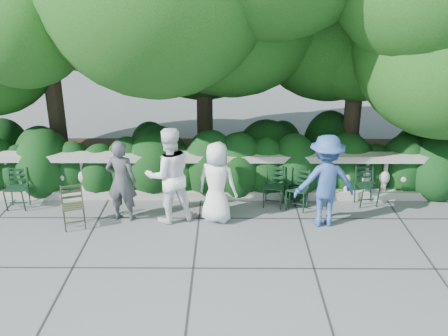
{
  "coord_description": "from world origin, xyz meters",
  "views": [
    {
      "loc": [
        0.06,
        -8.06,
        4.56
      ],
      "look_at": [
        0.0,
        1.0,
        1.0
      ],
      "focal_mm": 40.0,
      "sensor_mm": 36.0,
      "label": 1
    }
  ],
  "objects_px": {
    "chair_f": "(296,208)",
    "person_casual_man": "(169,175)",
    "chair_weathered": "(76,231)",
    "person_older_blue": "(325,181)",
    "chair_e": "(272,209)",
    "person_woman_grey": "(121,181)",
    "chair_d": "(368,208)",
    "person_businessman": "(217,182)",
    "chair_c": "(294,212)",
    "chair_a": "(17,211)"
  },
  "relations": [
    {
      "from": "chair_a",
      "to": "person_older_blue",
      "type": "relative_size",
      "value": 0.47
    },
    {
      "from": "chair_e",
      "to": "chair_d",
      "type": "bearing_deg",
      "value": 15.35
    },
    {
      "from": "chair_d",
      "to": "person_older_blue",
      "type": "bearing_deg",
      "value": -156.24
    },
    {
      "from": "chair_d",
      "to": "chair_weathered",
      "type": "height_order",
      "value": "same"
    },
    {
      "from": "chair_f",
      "to": "person_woman_grey",
      "type": "bearing_deg",
      "value": 172.06
    },
    {
      "from": "chair_c",
      "to": "chair_e",
      "type": "distance_m",
      "value": 0.47
    },
    {
      "from": "chair_c",
      "to": "chair_f",
      "type": "distance_m",
      "value": 0.2
    },
    {
      "from": "chair_f",
      "to": "person_casual_man",
      "type": "xyz_separation_m",
      "value": [
        -2.55,
        -0.55,
        0.95
      ]
    },
    {
      "from": "chair_e",
      "to": "chair_c",
      "type": "bearing_deg",
      "value": -2.83
    },
    {
      "from": "person_businessman",
      "to": "person_casual_man",
      "type": "height_order",
      "value": "person_casual_man"
    },
    {
      "from": "chair_e",
      "to": "chair_a",
      "type": "bearing_deg",
      "value": -165.3
    },
    {
      "from": "person_woman_grey",
      "to": "chair_e",
      "type": "bearing_deg",
      "value": -164.33
    },
    {
      "from": "chair_a",
      "to": "chair_f",
      "type": "xyz_separation_m",
      "value": [
        5.76,
        0.19,
        0.0
      ]
    },
    {
      "from": "chair_c",
      "to": "person_woman_grey",
      "type": "xyz_separation_m",
      "value": [
        -3.42,
        -0.33,
        0.81
      ]
    },
    {
      "from": "person_woman_grey",
      "to": "person_older_blue",
      "type": "distance_m",
      "value": 3.9
    },
    {
      "from": "chair_d",
      "to": "chair_weathered",
      "type": "xyz_separation_m",
      "value": [
        -5.8,
        -1.04,
        0.0
      ]
    },
    {
      "from": "chair_c",
      "to": "person_woman_grey",
      "type": "height_order",
      "value": "person_woman_grey"
    },
    {
      "from": "chair_c",
      "to": "person_woman_grey",
      "type": "distance_m",
      "value": 3.53
    },
    {
      "from": "chair_e",
      "to": "chair_weathered",
      "type": "relative_size",
      "value": 1.0
    },
    {
      "from": "chair_d",
      "to": "person_older_blue",
      "type": "xyz_separation_m",
      "value": [
        -1.08,
        -0.71,
        0.9
      ]
    },
    {
      "from": "person_businessman",
      "to": "chair_a",
      "type": "bearing_deg",
      "value": 17.29
    },
    {
      "from": "chair_c",
      "to": "chair_f",
      "type": "height_order",
      "value": "same"
    },
    {
      "from": "chair_f",
      "to": "person_older_blue",
      "type": "relative_size",
      "value": 0.47
    },
    {
      "from": "chair_a",
      "to": "chair_f",
      "type": "height_order",
      "value": "same"
    },
    {
      "from": "chair_a",
      "to": "chair_f",
      "type": "bearing_deg",
      "value": 0.17
    },
    {
      "from": "person_older_blue",
      "to": "person_woman_grey",
      "type": "bearing_deg",
      "value": -9.24
    },
    {
      "from": "person_older_blue",
      "to": "chair_a",
      "type": "bearing_deg",
      "value": -11.24
    },
    {
      "from": "person_older_blue",
      "to": "chair_d",
      "type": "bearing_deg",
      "value": -153.12
    },
    {
      "from": "chair_f",
      "to": "person_older_blue",
      "type": "bearing_deg",
      "value": -76.13
    },
    {
      "from": "chair_d",
      "to": "chair_f",
      "type": "relative_size",
      "value": 1.0
    },
    {
      "from": "chair_a",
      "to": "person_woman_grey",
      "type": "xyz_separation_m",
      "value": [
        2.28,
        -0.33,
        0.81
      ]
    },
    {
      "from": "chair_f",
      "to": "person_businessman",
      "type": "xyz_separation_m",
      "value": [
        -1.64,
        -0.56,
        0.8
      ]
    },
    {
      "from": "chair_f",
      "to": "person_casual_man",
      "type": "bearing_deg",
      "value": 175.73
    },
    {
      "from": "chair_e",
      "to": "chair_weathered",
      "type": "xyz_separation_m",
      "value": [
        -3.79,
        -0.96,
        0.0
      ]
    },
    {
      "from": "chair_weathered",
      "to": "person_older_blue",
      "type": "distance_m",
      "value": 4.81
    },
    {
      "from": "person_woman_grey",
      "to": "chair_a",
      "type": "bearing_deg",
      "value": -1.18
    },
    {
      "from": "chair_f",
      "to": "person_older_blue",
      "type": "xyz_separation_m",
      "value": [
        0.41,
        -0.7,
        0.9
      ]
    },
    {
      "from": "person_casual_man",
      "to": "person_older_blue",
      "type": "distance_m",
      "value": 2.97
    },
    {
      "from": "chair_c",
      "to": "chair_a",
      "type": "bearing_deg",
      "value": -158.73
    },
    {
      "from": "person_casual_man",
      "to": "person_businessman",
      "type": "bearing_deg",
      "value": 159.75
    },
    {
      "from": "person_businessman",
      "to": "person_woman_grey",
      "type": "relative_size",
      "value": 0.99
    },
    {
      "from": "person_woman_grey",
      "to": "person_casual_man",
      "type": "xyz_separation_m",
      "value": [
        0.93,
        -0.03,
        0.13
      ]
    },
    {
      "from": "chair_e",
      "to": "person_businessman",
      "type": "xyz_separation_m",
      "value": [
        -1.13,
        -0.5,
        0.8
      ]
    },
    {
      "from": "chair_e",
      "to": "chair_weathered",
      "type": "bearing_deg",
      "value": -152.5
    },
    {
      "from": "person_businessman",
      "to": "person_older_blue",
      "type": "xyz_separation_m",
      "value": [
        2.05,
        -0.14,
        0.1
      ]
    },
    {
      "from": "chair_c",
      "to": "chair_weathered",
      "type": "relative_size",
      "value": 1.0
    },
    {
      "from": "chair_a",
      "to": "chair_e",
      "type": "distance_m",
      "value": 5.25
    },
    {
      "from": "person_woman_grey",
      "to": "person_casual_man",
      "type": "distance_m",
      "value": 0.94
    },
    {
      "from": "chair_a",
      "to": "person_older_blue",
      "type": "bearing_deg",
      "value": -6.47
    },
    {
      "from": "chair_d",
      "to": "person_older_blue",
      "type": "distance_m",
      "value": 1.58
    }
  ]
}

